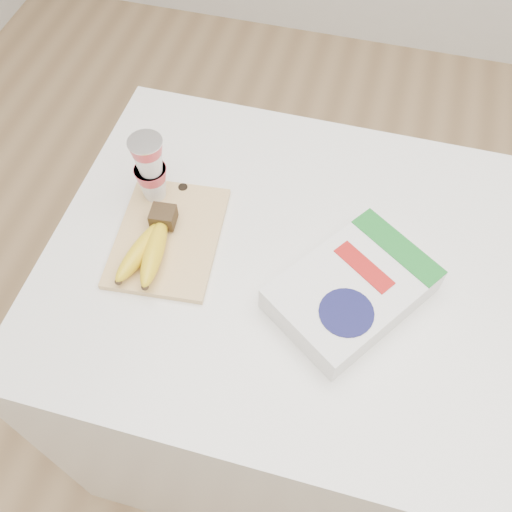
{
  "coord_description": "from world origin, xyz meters",
  "views": [
    {
      "loc": [
        -0.03,
        -0.61,
        1.83
      ],
      "look_at": [
        -0.18,
        -0.03,
        0.94
      ],
      "focal_mm": 40.0,
      "sensor_mm": 36.0,
      "label": 1
    }
  ],
  "objects": [
    {
      "name": "cutting_board",
      "position": [
        -0.37,
        -0.01,
        0.9
      ],
      "size": [
        0.22,
        0.29,
        0.01
      ],
      "primitive_type": "cube",
      "rotation": [
        0.0,
        0.0,
        0.09
      ],
      "color": "#E9C680",
      "rests_on": "table"
    },
    {
      "name": "table",
      "position": [
        0.0,
        0.0,
        0.45
      ],
      "size": [
        1.19,
        0.8,
        0.9
      ],
      "primitive_type": "cube",
      "color": "white",
      "rests_on": "ground"
    },
    {
      "name": "yogurt_stack",
      "position": [
        -0.43,
        0.08,
        0.99
      ],
      "size": [
        0.07,
        0.07,
        0.16
      ],
      "color": "white",
      "rests_on": "cutting_board"
    },
    {
      "name": "cereal_box",
      "position": [
        0.01,
        -0.05,
        0.93
      ],
      "size": [
        0.32,
        0.34,
        0.06
      ],
      "rotation": [
        0.0,
        0.0,
        -0.61
      ],
      "color": "white",
      "rests_on": "table"
    },
    {
      "name": "room",
      "position": [
        0.0,
        0.0,
        1.35
      ],
      "size": [
        4.0,
        4.0,
        4.0
      ],
      "color": "tan",
      "rests_on": "ground"
    },
    {
      "name": "bananas",
      "position": [
        -0.38,
        -0.06,
        0.93
      ],
      "size": [
        0.09,
        0.19,
        0.06
      ],
      "color": "#382816",
      "rests_on": "cutting_board"
    }
  ]
}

